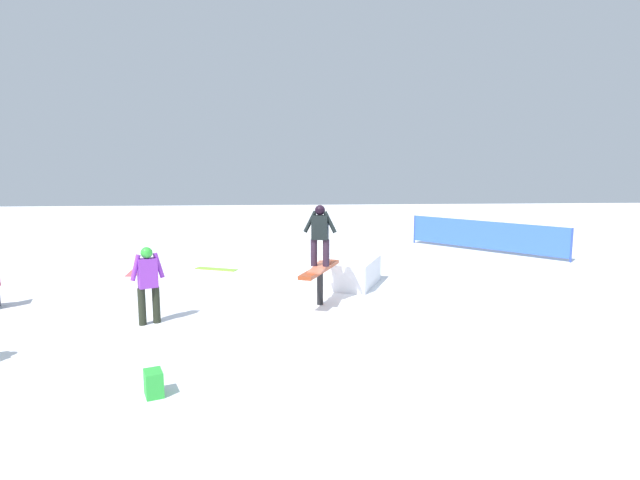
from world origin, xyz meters
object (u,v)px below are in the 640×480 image
at_px(bystander_purple, 148,281).
at_px(loose_snowboard_coral, 136,271).
at_px(rail_feature, 320,274).
at_px(loose_snowboard_lime, 216,269).
at_px(backpack_on_snow, 154,383).
at_px(main_rider_on_rail, 320,237).

bearing_deg(bystander_purple, loose_snowboard_coral, 80.88).
bearing_deg(rail_feature, loose_snowboard_lime, -122.61).
xyz_separation_m(loose_snowboard_lime, backpack_on_snow, (8.28, 0.22, 0.16)).
height_order(loose_snowboard_coral, loose_snowboard_lime, same).
height_order(bystander_purple, backpack_on_snow, bystander_purple).
relative_size(rail_feature, main_rider_on_rail, 1.37).
relative_size(loose_snowboard_coral, backpack_on_snow, 4.08).
xyz_separation_m(rail_feature, loose_snowboard_coral, (-3.93, -5.04, -0.68)).
xyz_separation_m(bystander_purple, backpack_on_snow, (3.14, 0.84, -0.67)).
distance_m(main_rider_on_rail, loose_snowboard_lime, 5.11).
relative_size(rail_feature, loose_snowboard_coral, 1.40).
xyz_separation_m(main_rider_on_rail, backpack_on_snow, (4.24, -2.53, -1.33)).
relative_size(rail_feature, backpack_on_snow, 5.70).
xyz_separation_m(main_rider_on_rail, loose_snowboard_coral, (-3.93, -5.04, -1.49)).
bearing_deg(main_rider_on_rail, bystander_purple, -56.70).
bearing_deg(backpack_on_snow, main_rider_on_rail, 127.82).
xyz_separation_m(main_rider_on_rail, loose_snowboard_lime, (-4.04, -2.75, -1.49)).
relative_size(loose_snowboard_coral, loose_snowboard_lime, 1.08).
xyz_separation_m(main_rider_on_rail, bystander_purple, (1.10, -3.37, -0.66)).
height_order(rail_feature, bystander_purple, bystander_purple).
bearing_deg(loose_snowboard_coral, backpack_on_snow, -166.71).
height_order(rail_feature, loose_snowboard_coral, rail_feature).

